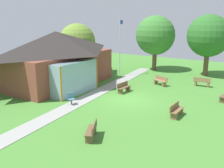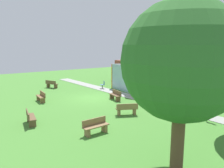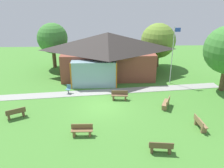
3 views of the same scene
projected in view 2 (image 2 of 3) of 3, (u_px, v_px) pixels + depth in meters
The scene contains 13 objects.
ground_plane at pixel (94, 98), 20.02m from camera, with size 44.00×44.00×0.00m, color #478433.
pavilion at pixel (162, 66), 23.23m from camera, with size 11.03×7.40×4.91m.
footpath at pixel (121, 94), 21.63m from camera, with size 24.12×1.30×0.03m, color #999993.
flagpole at pixel (201, 65), 16.18m from camera, with size 0.64×0.08×5.99m.
bench_front_center at pixel (41, 97), 18.75m from camera, with size 1.51×0.46×0.84m.
bench_lawn_far_right at pixel (96, 127), 12.05m from camera, with size 0.53×1.52×0.84m.
bench_mid_left at pixel (52, 84), 24.60m from camera, with size 1.53×1.09×0.84m.
bench_front_right at pixel (30, 118), 13.48m from camera, with size 1.54×0.62×0.84m.
bench_rear_near_path at pixel (115, 95), 19.31m from camera, with size 1.53×0.57×0.84m.
bench_mid_right at pixel (127, 109), 15.21m from camera, with size 1.02×1.55×0.84m.
patio_chair_west at pixel (103, 85), 24.14m from camera, with size 0.56×0.56×0.86m.
tree_behind_pavilion_left at pixel (143, 53), 30.19m from camera, with size 3.69×3.69×5.52m.
tree_far_east at pixel (182, 62), 7.86m from camera, with size 4.42×4.42×6.47m.
Camera 2 is at (17.19, -9.28, 4.87)m, focal length 35.42 mm.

